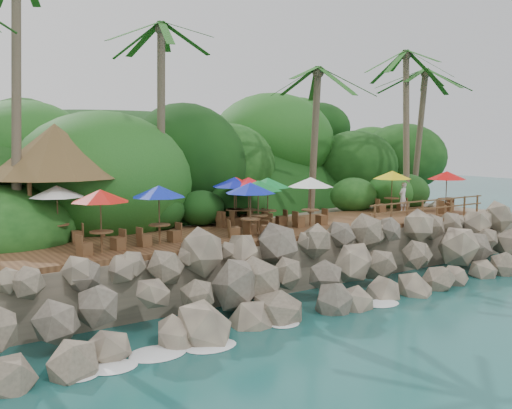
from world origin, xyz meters
TOP-DOWN VIEW (x-y plane):
  - ground at (0.00, 0.00)m, footprint 140.00×140.00m
  - land_base at (0.00, 16.00)m, footprint 32.00×25.20m
  - jungle_hill at (0.00, 23.50)m, footprint 44.80×28.00m
  - seawall at (0.00, 2.00)m, footprint 29.00×4.00m
  - terrace at (0.00, 6.00)m, footprint 26.00×5.00m
  - jungle_foliage at (0.00, 15.00)m, footprint 44.00×16.00m
  - foam_line at (0.00, 0.30)m, footprint 25.20×0.80m
  - palms at (1.43, 8.76)m, footprint 31.76×7.28m
  - palapa at (-7.66, 9.28)m, footprint 5.52×5.52m
  - dining_clusters at (0.20, 6.04)m, footprint 22.06×5.06m
  - railing at (8.81, 3.65)m, footprint 8.30×0.10m
  - waiter at (10.14, 6.54)m, footprint 0.64×0.47m

SIDE VIEW (x-z plane):
  - ground at x=0.00m, z-range 0.00..0.00m
  - jungle_hill at x=0.00m, z-range -7.70..7.70m
  - jungle_foliage at x=0.00m, z-range -6.00..6.00m
  - foam_line at x=0.00m, z-range 0.00..0.06m
  - land_base at x=0.00m, z-range 0.00..2.10m
  - seawall at x=0.00m, z-range 0.00..2.30m
  - terrace at x=0.00m, z-range 2.10..2.30m
  - railing at x=8.81m, z-range 2.41..3.41m
  - waiter at x=10.14m, z-range 2.30..3.90m
  - dining_clusters at x=0.20m, z-range 3.04..5.27m
  - palapa at x=-7.66m, z-range 3.49..8.09m
  - palms at x=1.43m, z-range 5.08..17.55m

